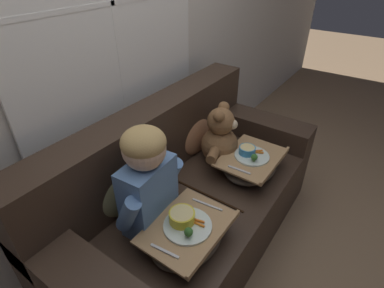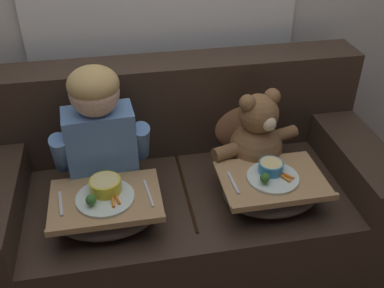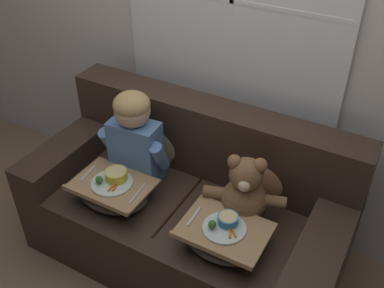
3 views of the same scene
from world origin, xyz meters
name	(u,v)px [view 1 (image 1 of 3)]	position (x,y,z in m)	size (l,w,h in m)	color
ground_plane	(195,240)	(0.00, 0.00, 0.00)	(14.00, 14.00, 0.00)	#8E7051
wall_back_with_window	(110,33)	(0.00, 0.57, 1.31)	(8.00, 0.08, 2.60)	beige
couch	(187,201)	(0.00, 0.06, 0.34)	(1.83, 0.88, 0.93)	#38281E
throw_pillow_behind_child	(120,183)	(-0.35, 0.25, 0.64)	(0.38, 0.18, 0.39)	#898456
throw_pillow_behind_teddy	(194,129)	(0.35, 0.25, 0.64)	(0.36, 0.17, 0.38)	#B2754C
child_figure	(147,176)	(-0.35, 0.04, 0.79)	(0.42, 0.21, 0.59)	#5B84BC
teddy_bear	(221,139)	(0.35, 0.04, 0.64)	(0.44, 0.32, 0.41)	brown
lap_tray_child	(188,234)	(-0.35, -0.19, 0.54)	(0.44, 0.33, 0.19)	#473D33
lap_tray_teddy	(251,164)	(0.35, -0.19, 0.53)	(0.44, 0.33, 0.19)	#473D33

